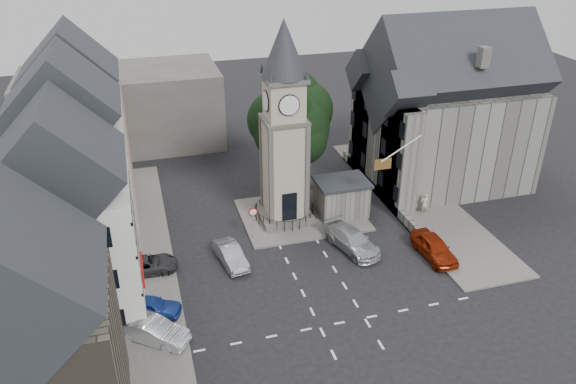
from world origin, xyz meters
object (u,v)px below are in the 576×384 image
object	(u,v)px
clock_tower	(284,127)
stone_shelter	(341,197)
pedestrian	(424,204)
car_east_red	(434,247)
car_west_blue	(150,307)

from	to	relation	value
clock_tower	stone_shelter	distance (m)	8.15
stone_shelter	pedestrian	distance (m)	7.01
car_east_red	pedestrian	distance (m)	6.44
pedestrian	car_west_blue	bearing A→B (deg)	17.66
stone_shelter	car_west_blue	xyz separation A→B (m)	(-16.30, -8.95, -0.88)
car_east_red	clock_tower	bearing A→B (deg)	135.58
clock_tower	car_east_red	size ratio (longest dim) A/B	3.51
stone_shelter	pedestrian	size ratio (longest dim) A/B	2.28
stone_shelter	pedestrian	xyz separation A→B (m)	(6.70, -1.99, -0.60)
car_west_blue	pedestrian	distance (m)	24.03
stone_shelter	clock_tower	bearing A→B (deg)	174.16
clock_tower	car_west_blue	world-z (taller)	clock_tower
stone_shelter	car_east_red	distance (m)	9.09
car_east_red	pedestrian	size ratio (longest dim) A/B	2.46
stone_shelter	pedestrian	bearing A→B (deg)	-16.51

